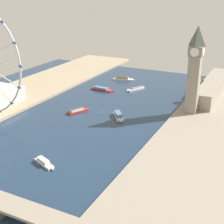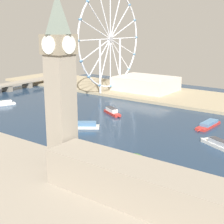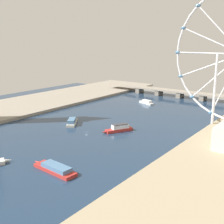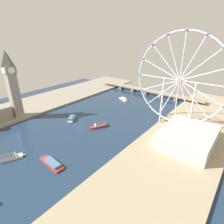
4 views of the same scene
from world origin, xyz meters
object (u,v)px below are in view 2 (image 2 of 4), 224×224
(tour_boat_3, at_px, (4,103))
(tour_boat_5, at_px, (112,112))
(riverside_hall, at_px, (145,84))
(ferris_wheel, at_px, (110,40))
(tour_boat_0, at_px, (84,125))
(tour_boat_4, at_px, (208,125))
(tour_boat_1, at_px, (218,144))
(clock_tower, at_px, (60,81))
(parliament_block, at_px, (147,187))

(tour_boat_3, height_order, tour_boat_5, tour_boat_5)
(riverside_hall, bearing_deg, ferris_wheel, 131.14)
(ferris_wheel, bearing_deg, tour_boat_0, -151.59)
(tour_boat_4, bearing_deg, tour_boat_3, -71.64)
(ferris_wheel, distance_m, tour_boat_5, 117.51)
(tour_boat_1, relative_size, tour_boat_4, 0.85)
(tour_boat_4, height_order, tour_boat_5, tour_boat_5)
(clock_tower, height_order, tour_boat_4, clock_tower)
(riverside_hall, height_order, tour_boat_1, riverside_hall)
(ferris_wheel, distance_m, tour_boat_1, 210.23)
(ferris_wheel, bearing_deg, tour_boat_4, -113.22)
(tour_boat_3, xyz_separation_m, tour_boat_5, (38.10, -111.60, 0.65))
(clock_tower, bearing_deg, parliament_block, -98.24)
(parliament_block, relative_size, tour_boat_3, 4.11)
(clock_tower, distance_m, riverside_hall, 242.34)
(clock_tower, height_order, riverside_hall, clock_tower)
(parliament_block, bearing_deg, riverside_hall, 31.24)
(clock_tower, relative_size, riverside_hall, 1.35)
(clock_tower, relative_size, tour_boat_4, 2.64)
(clock_tower, height_order, tour_boat_3, clock_tower)
(parliament_block, height_order, riverside_hall, parliament_block)
(tour_boat_0, relative_size, tour_boat_5, 0.98)
(riverside_hall, height_order, tour_boat_5, riverside_hall)
(parliament_block, bearing_deg, ferris_wheel, 40.36)
(tour_boat_4, distance_m, tour_boat_5, 88.48)
(tour_boat_0, height_order, tour_boat_5, tour_boat_5)
(ferris_wheel, bearing_deg, tour_boat_1, -121.49)
(tour_boat_5, bearing_deg, clock_tower, -39.30)
(tour_boat_3, relative_size, tour_boat_4, 0.71)
(ferris_wheel, distance_m, tour_boat_3, 141.83)
(riverside_hall, relative_size, tour_boat_1, 2.30)
(clock_tower, distance_m, parliament_block, 73.17)
(clock_tower, distance_m, tour_boat_4, 145.95)
(riverside_hall, bearing_deg, tour_boat_3, 150.37)
(ferris_wheel, distance_m, riverside_hall, 68.46)
(ferris_wheel, relative_size, tour_boat_3, 4.70)
(riverside_hall, height_order, tour_boat_3, riverside_hall)
(parliament_block, distance_m, ferris_wheel, 273.98)
(ferris_wheel, bearing_deg, tour_boat_5, -142.16)
(tour_boat_3, bearing_deg, ferris_wheel, 178.09)
(tour_boat_0, relative_size, tour_boat_1, 0.86)
(ferris_wheel, height_order, tour_boat_3, ferris_wheel)
(tour_boat_0, distance_m, tour_boat_1, 104.88)
(ferris_wheel, xyz_separation_m, tour_boat_4, (-63.71, -148.52, -62.31))
(tour_boat_3, xyz_separation_m, tour_boat_4, (53.41, -198.74, -0.04))
(parliament_block, xyz_separation_m, tour_boat_1, (99.99, 2.84, -9.68))
(parliament_block, bearing_deg, clock_tower, 81.76)
(clock_tower, xyz_separation_m, tour_boat_5, (117.16, 52.27, -49.65))
(riverside_hall, distance_m, tour_boat_3, 167.73)
(tour_boat_4, relative_size, tour_boat_5, 1.33)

